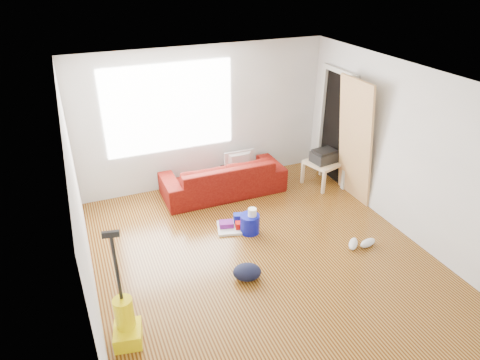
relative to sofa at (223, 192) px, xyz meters
name	(u,v)px	position (x,y,z in m)	size (l,w,h in m)	color
room	(265,173)	(-0.07, -1.80, 1.25)	(4.51, 5.01, 2.51)	#441C05
sofa	(223,192)	(0.00, 0.00, 0.00)	(2.15, 0.84, 0.63)	#470302
tv_stand	(240,175)	(0.45, 0.27, 0.14)	(0.79, 0.56, 0.27)	black
tv	(240,160)	(0.45, 0.27, 0.44)	(0.58, 0.08, 0.34)	black
side_table	(323,165)	(1.81, -0.39, 0.39)	(0.70, 0.70, 0.46)	tan
printer	(324,156)	(1.81, -0.39, 0.57)	(0.48, 0.39, 0.23)	black
bucket	(250,232)	(-0.06, -1.31, 0.00)	(0.30, 0.30, 0.30)	#0A1095
toilet_paper	(252,220)	(-0.02, -1.33, 0.21)	(0.13, 0.13, 0.12)	white
cleaning_tray	(234,225)	(-0.24, -1.12, 0.05)	(0.58, 0.51, 0.18)	white
backpack	(247,278)	(-0.52, -2.28, 0.00)	(0.37, 0.30, 0.21)	black
sneakers	(360,243)	(1.29, -2.28, 0.06)	(0.50, 0.30, 0.12)	silver
vacuum	(126,322)	(-2.14, -2.71, 0.26)	(0.35, 0.39, 1.41)	#E6D204
door_panel	(348,196)	(1.99, -0.97, 0.00)	(0.04, 0.84, 2.11)	tan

